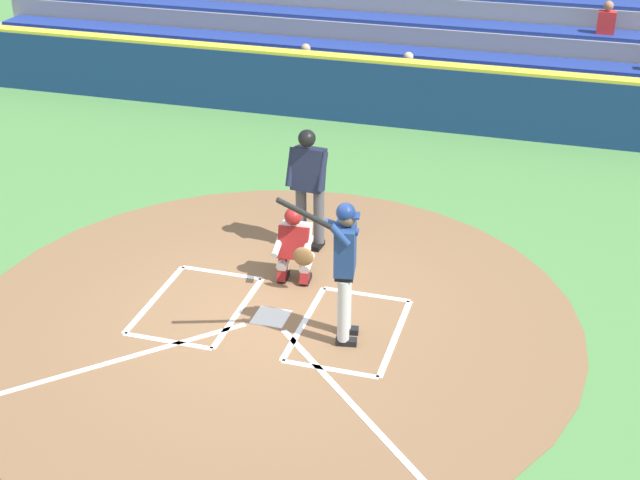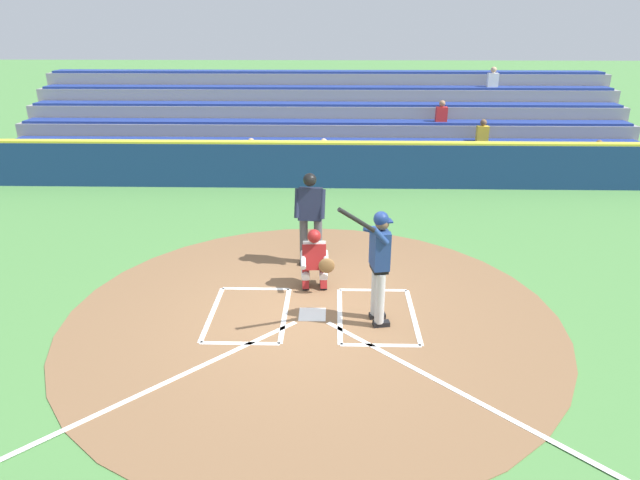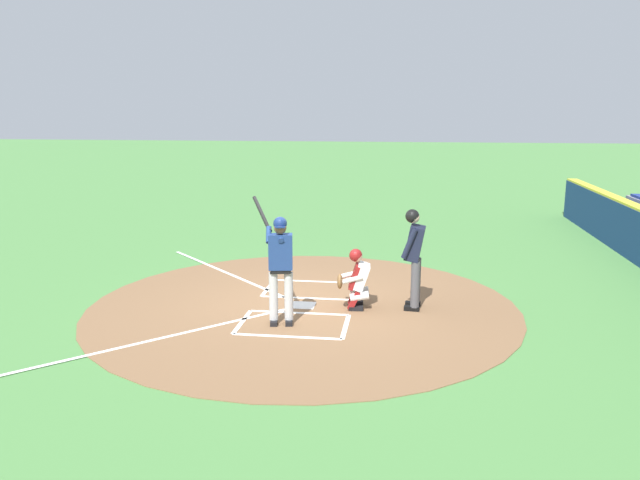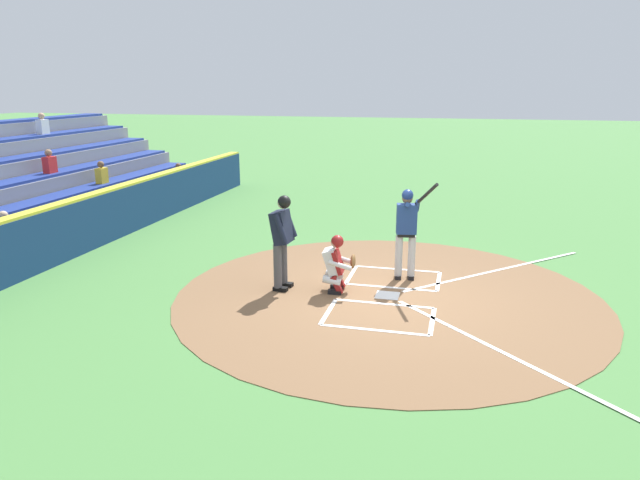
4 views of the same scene
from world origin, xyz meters
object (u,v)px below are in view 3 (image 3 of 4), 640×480
at_px(catcher, 356,278).
at_px(plate_umpire, 414,252).
at_px(batter, 280,262).
at_px(baseball, 273,324).

distance_m(catcher, plate_umpire, 1.16).
xyz_separation_m(batter, plate_umpire, (1.14, -2.26, -0.02)).
distance_m(plate_umpire, baseball, 2.88).
xyz_separation_m(batter, catcher, (1.02, -1.22, -0.51)).
xyz_separation_m(plate_umpire, baseball, (-1.26, 2.37, -1.04)).
distance_m(batter, baseball, 1.08).
bearing_deg(catcher, batter, 129.89).
bearing_deg(plate_umpire, batter, 116.79).
bearing_deg(batter, baseball, 137.14).
height_order(batter, catcher, batter).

